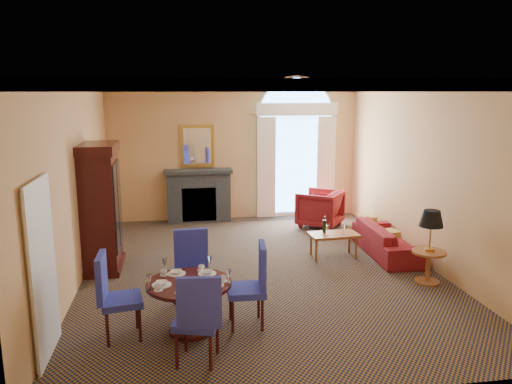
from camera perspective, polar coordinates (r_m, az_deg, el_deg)
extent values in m
plane|color=#101833|center=(8.85, 0.52, -8.93)|extent=(7.50, 7.50, 0.00)
cube|color=#E3AE6C|center=(12.09, -2.44, 4.44)|extent=(6.00, 0.04, 3.20)
cube|color=#E3AE6C|center=(8.46, -19.93, 0.68)|extent=(0.04, 7.50, 3.20)
cube|color=#E3AE6C|center=(9.39, 18.90, 1.77)|extent=(0.04, 7.50, 3.20)
cube|color=silver|center=(8.29, 0.56, 12.28)|extent=(6.00, 7.50, 0.04)
cube|color=white|center=(8.29, 0.56, 11.87)|extent=(6.00, 7.50, 0.12)
cube|color=white|center=(6.33, -23.20, -8.46)|extent=(0.08, 0.90, 2.06)
cube|color=#373E42|center=(11.99, -6.56, -0.54)|extent=(1.50, 0.40, 1.20)
cube|color=#373E42|center=(11.85, -6.63, 2.46)|extent=(1.60, 0.46, 0.08)
cube|color=gold|center=(11.97, -6.73, 5.26)|extent=(0.80, 0.04, 1.00)
cube|color=white|center=(11.95, -6.73, 5.25)|extent=(0.64, 0.02, 0.84)
cube|color=white|center=(12.38, 4.50, 2.94)|extent=(1.90, 0.04, 2.50)
cube|color=#95C7F9|center=(12.37, 4.51, 2.94)|extent=(1.70, 0.02, 2.30)
cylinder|color=white|center=(12.26, 4.60, 8.73)|extent=(1.90, 0.04, 1.90)
cube|color=white|center=(12.11, 1.18, 2.78)|extent=(0.45, 0.06, 2.45)
cube|color=white|center=(12.47, 7.99, 2.92)|extent=(0.45, 0.06, 2.45)
cube|color=white|center=(12.14, 4.74, 9.41)|extent=(2.00, 0.08, 0.30)
cube|color=black|center=(9.07, -17.30, -2.17)|extent=(0.56, 1.02, 2.05)
cube|color=black|center=(8.89, -17.72, 4.78)|extent=(0.63, 1.13, 0.16)
cube|color=black|center=(9.34, -16.94, -7.98)|extent=(0.63, 1.13, 0.10)
cylinder|color=black|center=(6.53, -7.65, -10.35)|extent=(1.10, 1.10, 0.05)
cylinder|color=black|center=(6.67, -7.57, -13.11)|extent=(0.15, 0.15, 0.64)
cylinder|color=black|center=(6.80, -7.51, -15.37)|extent=(0.55, 0.55, 0.05)
cylinder|color=white|center=(6.76, -5.61, -9.27)|extent=(0.25, 0.25, 0.01)
imported|color=white|center=(6.75, -5.61, -9.08)|extent=(0.15, 0.15, 0.04)
imported|color=white|center=(6.89, -6.25, -8.57)|extent=(0.09, 0.09, 0.07)
cylinder|color=white|center=(6.81, -9.08, -9.20)|extent=(0.25, 0.25, 0.01)
imported|color=white|center=(6.80, -9.09, -9.01)|extent=(0.15, 0.15, 0.04)
imported|color=white|center=(6.79, -10.49, -9.01)|extent=(0.09, 0.09, 0.07)
cylinder|color=white|center=(6.48, -10.74, -10.38)|extent=(0.25, 0.25, 0.01)
imported|color=white|center=(6.47, -10.74, -10.18)|extent=(0.15, 0.15, 0.04)
imported|color=white|center=(6.31, -11.11, -10.63)|extent=(0.09, 0.09, 0.07)
cylinder|color=white|center=(6.20, -8.08, -11.30)|extent=(0.25, 0.25, 0.01)
imported|color=white|center=(6.19, -8.09, -11.09)|extent=(0.15, 0.15, 0.04)
imported|color=white|center=(6.12, -6.72, -11.24)|extent=(0.09, 0.09, 0.07)
cylinder|color=white|center=(6.39, -4.80, -10.53)|extent=(0.25, 0.25, 0.01)
imported|color=white|center=(6.38, -4.80, -10.32)|extent=(0.15, 0.15, 0.04)
imported|color=white|center=(6.49, -3.78, -9.82)|extent=(0.09, 0.09, 0.07)
cube|color=#292FA1|center=(7.31, -7.43, -9.38)|extent=(0.61, 0.61, 0.09)
cube|color=#292FA1|center=(7.42, -7.45, -6.42)|extent=(0.50, 0.10, 0.59)
cylinder|color=black|center=(7.63, -6.40, -10.59)|extent=(0.04, 0.04, 0.45)
cylinder|color=black|center=(7.53, -9.25, -10.98)|extent=(0.04, 0.04, 0.45)
cylinder|color=black|center=(7.29, -5.43, -11.66)|extent=(0.04, 0.04, 0.45)
cylinder|color=black|center=(7.19, -8.42, -12.09)|extent=(0.04, 0.04, 0.45)
cube|color=#292FA1|center=(5.94, -6.75, -14.47)|extent=(0.61, 0.61, 0.09)
cube|color=#292FA1|center=(5.60, -6.52, -12.49)|extent=(0.50, 0.12, 0.59)
cylinder|color=black|center=(5.94, -9.05, -17.44)|extent=(0.04, 0.04, 0.45)
cylinder|color=black|center=(5.86, -5.22, -17.80)|extent=(0.04, 0.04, 0.45)
cylinder|color=black|center=(6.27, -8.05, -15.77)|extent=(0.04, 0.04, 0.45)
cylinder|color=black|center=(6.19, -4.44, -16.07)|extent=(0.04, 0.04, 0.45)
cube|color=#292FA1|center=(6.73, -1.15, -11.17)|extent=(0.51, 0.51, 0.09)
cube|color=#292FA1|center=(6.66, 0.74, -8.42)|extent=(0.13, 0.50, 0.59)
cylinder|color=black|center=(6.68, 0.73, -13.86)|extent=(0.04, 0.04, 0.45)
cylinder|color=black|center=(7.03, 0.30, -12.52)|extent=(0.04, 0.04, 0.45)
cylinder|color=black|center=(6.65, -2.68, -14.02)|extent=(0.04, 0.04, 0.45)
cylinder|color=black|center=(7.00, -2.93, -12.66)|extent=(0.04, 0.04, 0.45)
cube|color=#292FA1|center=(6.64, -15.11, -11.91)|extent=(0.57, 0.57, 0.09)
cube|color=#292FA1|center=(6.55, -17.25, -9.32)|extent=(0.08, 0.50, 0.59)
cylinder|color=black|center=(6.92, -16.75, -13.45)|extent=(0.04, 0.04, 0.45)
cylinder|color=black|center=(6.57, -16.60, -14.85)|extent=(0.04, 0.04, 0.45)
cylinder|color=black|center=(6.94, -13.47, -13.21)|extent=(0.04, 0.04, 0.45)
cylinder|color=black|center=(6.59, -13.13, -14.58)|extent=(0.04, 0.04, 0.45)
imported|color=maroon|center=(9.91, 14.81, -5.30)|extent=(0.84, 2.00, 0.58)
imported|color=maroon|center=(11.58, 7.31, -1.89)|extent=(1.28, 1.27, 0.84)
cube|color=#95572C|center=(9.50, 8.86, -4.86)|extent=(0.94, 0.56, 0.05)
cylinder|color=#95572C|center=(9.29, 6.90, -6.67)|extent=(0.04, 0.04, 0.40)
cylinder|color=#95572C|center=(9.53, 11.36, -6.36)|extent=(0.04, 0.04, 0.40)
cylinder|color=#95572C|center=(9.63, 6.30, -6.01)|extent=(0.04, 0.04, 0.40)
cylinder|color=#95572C|center=(9.85, 10.63, -5.73)|extent=(0.04, 0.04, 0.40)
cylinder|color=#95572C|center=(8.60, 19.17, -6.50)|extent=(0.54, 0.54, 0.04)
cylinder|color=#95572C|center=(8.68, 19.05, -8.21)|extent=(0.07, 0.07, 0.51)
cylinder|color=#95572C|center=(8.76, 18.95, -9.66)|extent=(0.40, 0.40, 0.04)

